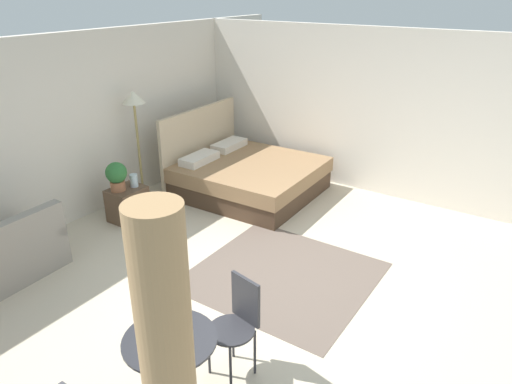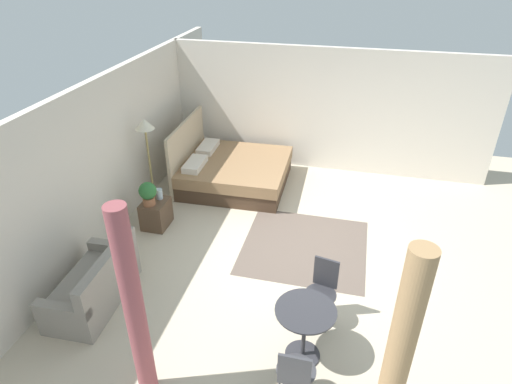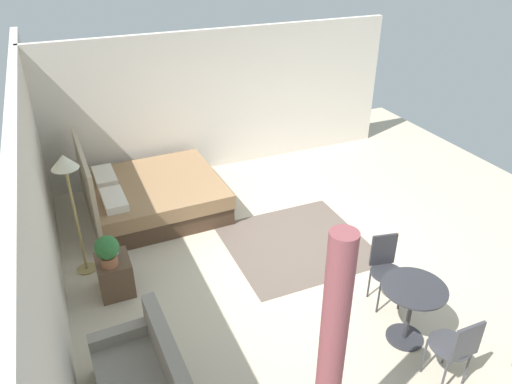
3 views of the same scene
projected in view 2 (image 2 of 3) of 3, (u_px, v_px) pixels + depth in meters
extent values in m
cube|color=beige|center=(303.00, 252.00, 7.01)|extent=(9.23, 9.58, 0.02)
cube|color=silver|center=(106.00, 158.00, 7.03)|extent=(9.23, 0.12, 2.58)
cube|color=silver|center=(328.00, 111.00, 8.98)|extent=(0.12, 6.58, 2.58)
cube|color=#66564C|center=(304.00, 246.00, 7.12)|extent=(1.91, 1.98, 0.01)
cube|color=#473323|center=(236.00, 178.00, 8.87)|extent=(1.92, 2.03, 0.29)
cube|color=#93704C|center=(236.00, 166.00, 8.74)|extent=(1.96, 2.07, 0.23)
cube|color=tan|center=(187.00, 151.00, 8.81)|extent=(1.93, 0.11, 1.28)
cube|color=silver|center=(195.00, 164.00, 8.43)|extent=(0.68, 0.34, 0.12)
cube|color=silver|center=(208.00, 147.00, 9.13)|extent=(0.68, 0.34, 0.12)
cube|color=gray|center=(93.00, 290.00, 5.96)|extent=(1.45, 0.79, 0.38)
cube|color=gray|center=(108.00, 270.00, 5.70)|extent=(1.43, 0.19, 0.44)
cube|color=gray|center=(112.00, 247.00, 6.37)|extent=(0.17, 0.74, 0.14)
cube|color=gray|center=(62.00, 310.00, 5.29)|extent=(0.17, 0.74, 0.14)
cube|color=brown|center=(156.00, 214.00, 7.54)|extent=(0.50, 0.41, 0.49)
cylinder|color=#935B3D|center=(149.00, 201.00, 7.30)|extent=(0.21, 0.21, 0.14)
sphere|color=#2D6B33|center=(148.00, 191.00, 7.20)|extent=(0.30, 0.30, 0.30)
cylinder|color=silver|center=(159.00, 194.00, 7.46)|extent=(0.11, 0.11, 0.18)
cylinder|color=#99844C|center=(156.00, 205.00, 8.21)|extent=(0.26, 0.26, 0.02)
cylinder|color=#99844C|center=(151.00, 169.00, 7.82)|extent=(0.04, 0.04, 1.53)
cone|color=beige|center=(144.00, 124.00, 7.39)|extent=(0.33, 0.33, 0.18)
cylinder|color=#2D2D33|center=(302.00, 354.00, 5.26)|extent=(0.42, 0.42, 0.02)
cylinder|color=#2D2D33|center=(304.00, 334.00, 5.08)|extent=(0.05, 0.05, 0.73)
cylinder|color=#2D2D33|center=(306.00, 311.00, 4.89)|extent=(0.71, 0.71, 0.02)
cylinder|color=#2D2D33|center=(305.00, 312.00, 5.56)|extent=(0.02, 0.02, 0.46)
cylinder|color=#2D2D33|center=(326.00, 319.00, 5.45)|extent=(0.02, 0.02, 0.46)
cylinder|color=#2D2D33|center=(312.00, 298.00, 5.78)|extent=(0.02, 0.02, 0.46)
cylinder|color=#2D2D33|center=(333.00, 304.00, 5.67)|extent=(0.02, 0.02, 0.46)
cylinder|color=#2D2D33|center=(321.00, 294.00, 5.49)|extent=(0.47, 0.47, 0.02)
cube|color=#2D2D33|center=(326.00, 273.00, 5.51)|extent=(0.09, 0.32, 0.43)
cylinder|color=#3F3F44|center=(311.00, 376.00, 4.73)|extent=(0.02, 0.02, 0.47)
cylinder|color=#3F3F44|center=(284.00, 371.00, 4.79)|extent=(0.02, 0.02, 0.47)
cylinder|color=#3F3F44|center=(296.00, 370.00, 4.52)|extent=(0.42, 0.42, 0.02)
cube|color=#3F3F44|center=(294.00, 371.00, 4.26)|extent=(0.03, 0.34, 0.41)
cylinder|color=tan|center=(397.00, 360.00, 3.75)|extent=(0.23, 0.23, 2.42)
cylinder|color=#994C51|center=(134.00, 310.00, 4.26)|extent=(0.21, 0.21, 2.42)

